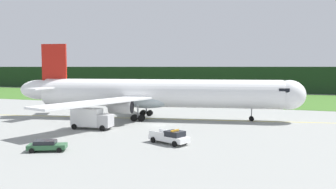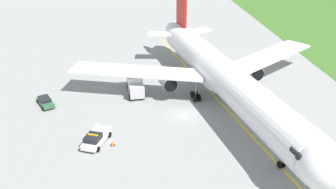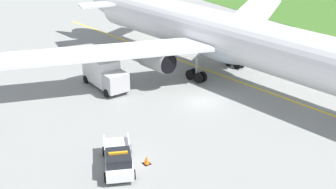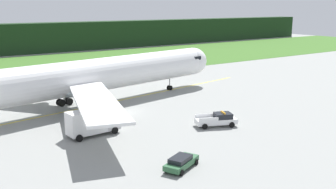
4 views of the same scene
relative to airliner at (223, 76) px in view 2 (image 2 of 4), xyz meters
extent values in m
plane|color=gray|center=(2.99, -6.79, -4.87)|extent=(320.00, 320.00, 0.00)
cube|color=yellow|center=(0.55, 0.09, -4.86)|extent=(72.64, 12.66, 0.01)
cylinder|color=white|center=(0.55, 0.09, 0.12)|extent=(46.27, 13.00, 5.35)
ellipsoid|color=white|center=(24.29, 4.14, 0.12)|extent=(6.70, 6.26, 5.35)
ellipsoid|color=white|center=(-23.71, -4.04, 0.53)|extent=(9.11, 5.39, 4.01)
ellipsoid|color=silver|center=(-1.72, -0.29, -1.35)|extent=(11.59, 7.35, 2.94)
cube|color=black|center=(23.04, 3.92, 1.06)|extent=(2.63, 5.31, 0.70)
cube|color=white|center=(-9.32, 10.89, -0.54)|extent=(17.24, 21.02, 0.35)
cylinder|color=#A1A1A1|center=(-5.92, 6.96, -1.74)|extent=(4.28, 3.05, 2.42)
cylinder|color=black|center=(-3.93, 7.30, -1.74)|extent=(0.49, 2.22, 2.23)
cube|color=white|center=(-5.19, -13.36, -0.54)|extent=(11.23, 22.92, 0.35)
cylinder|color=#A1A1A1|center=(-3.28, -8.53, -1.74)|extent=(4.28, 3.05, 2.42)
cylinder|color=black|center=(-1.30, -8.19, -1.74)|extent=(0.49, 2.22, 2.23)
cube|color=#AE1B11|center=(-20.60, -3.51, 5.47)|extent=(5.18, 1.30, 8.56)
cube|color=white|center=(-21.67, -0.19, 1.06)|extent=(5.45, 7.04, 0.28)
cube|color=white|center=(-20.51, -7.00, 1.06)|extent=(3.65, 6.84, 0.28)
cylinder|color=gray|center=(17.79, 3.03, -3.26)|extent=(0.20, 0.20, 2.32)
cylinder|color=black|center=(17.75, 3.29, -4.42)|extent=(0.92, 0.37, 0.90)
cylinder|color=black|center=(17.84, 2.77, -4.42)|extent=(0.92, 0.37, 0.90)
cylinder|color=gray|center=(-3.29, 2.97, -3.11)|extent=(0.28, 0.28, 2.32)
cylinder|color=black|center=(-2.54, 2.74, -4.27)|extent=(1.23, 0.50, 1.20)
cylinder|color=black|center=(-2.65, 3.43, -4.27)|extent=(1.23, 0.50, 1.20)
cylinder|color=black|center=(-3.92, 2.50, -4.27)|extent=(1.23, 0.50, 1.20)
cylinder|color=black|center=(-4.03, 3.19, -4.27)|extent=(1.23, 0.50, 1.20)
cylinder|color=gray|center=(-2.12, -3.89, -3.11)|extent=(0.28, 0.28, 2.32)
cylinder|color=black|center=(-1.49, -3.42, -4.27)|extent=(1.23, 0.50, 1.20)
cylinder|color=black|center=(-1.37, -4.11, -4.27)|extent=(1.23, 0.50, 1.20)
cylinder|color=black|center=(-2.87, -3.66, -4.27)|extent=(1.23, 0.50, 1.20)
cylinder|color=black|center=(-2.75, -4.35, -4.27)|extent=(1.23, 0.50, 1.20)
cube|color=white|center=(9.38, -19.74, -4.14)|extent=(5.93, 4.08, 0.70)
cube|color=black|center=(10.30, -20.13, -3.44)|extent=(2.79, 2.62, 0.70)
cube|color=white|center=(8.53, -18.31, -3.56)|extent=(2.50, 1.13, 0.45)
cube|color=white|center=(7.76, -20.13, -3.56)|extent=(2.50, 1.13, 0.45)
cube|color=orange|center=(10.30, -20.13, -3.01)|extent=(0.75, 1.41, 0.16)
cylinder|color=black|center=(11.53, -19.51, -4.49)|extent=(0.79, 0.52, 0.76)
cylinder|color=black|center=(10.71, -21.45, -4.49)|extent=(0.79, 0.52, 0.76)
cylinder|color=black|center=(8.05, -18.03, -4.49)|extent=(0.79, 0.52, 0.76)
cylinder|color=black|center=(7.23, -19.98, -4.49)|extent=(0.79, 0.52, 0.76)
cube|color=#B5B4B6|center=(-3.45, -13.59, -3.42)|extent=(2.04, 2.51, 2.00)
cube|color=white|center=(-6.74, -13.78, -2.98)|extent=(4.83, 2.67, 2.87)
cylinder|color=#99999E|center=(-5.80, -13.73, -4.51)|extent=(0.77, 0.15, 1.04)
cylinder|color=#99999E|center=(-7.68, -13.84, -4.51)|extent=(0.77, 0.15, 1.04)
cylinder|color=black|center=(-3.52, -12.39, -4.42)|extent=(0.91, 0.31, 0.90)
cylinder|color=black|center=(-3.38, -14.79, -4.42)|extent=(0.91, 0.31, 0.90)
cylinder|color=black|center=(-8.46, -12.68, -4.42)|extent=(0.91, 0.31, 0.90)
cylinder|color=black|center=(-8.31, -15.08, -4.42)|extent=(0.91, 0.31, 0.90)
cube|color=#2C5D38|center=(-3.00, -28.45, -4.29)|extent=(4.78, 3.44, 0.55)
cube|color=black|center=(-3.21, -28.55, -3.79)|extent=(2.91, 2.43, 0.45)
cylinder|color=black|center=(-1.96, -26.99, -4.57)|extent=(0.62, 0.41, 0.60)
cylinder|color=black|center=(-1.22, -28.63, -4.57)|extent=(0.62, 0.41, 0.60)
cylinder|color=black|center=(-4.79, -28.28, -4.57)|extent=(0.62, 0.41, 0.60)
cylinder|color=black|center=(-4.05, -29.91, -4.57)|extent=(0.62, 0.41, 0.60)
cube|color=black|center=(10.23, -17.64, -4.85)|extent=(0.59, 0.59, 0.03)
cone|color=orange|center=(10.23, -17.64, -4.48)|extent=(0.46, 0.46, 0.71)
camera|label=1|loc=(23.84, -62.18, 5.18)|focal=37.03mm
camera|label=2|loc=(54.80, -15.71, 23.90)|focal=41.25mm
camera|label=3|loc=(36.75, -32.41, 14.68)|focal=47.43mm
camera|label=4|loc=(-25.57, -58.31, 11.20)|focal=42.49mm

